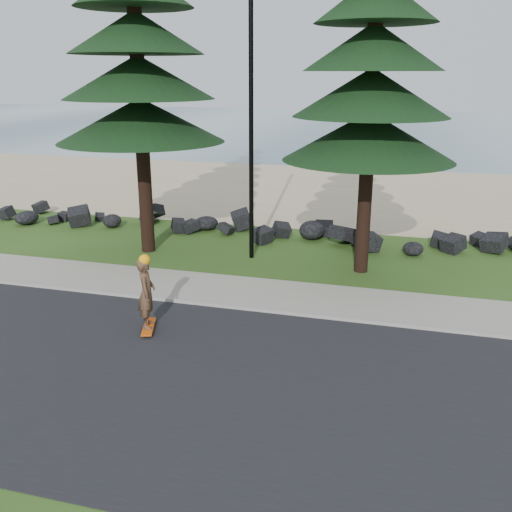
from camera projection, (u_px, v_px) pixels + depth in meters
The scene contains 9 objects.
ground at pixel (219, 293), 15.32m from camera, with size 160.00×160.00×0.00m, color #304D18.
road at pixel (145, 374), 11.19m from camera, with size 160.00×7.00×0.02m, color black.
kerb at pixel (208, 304), 14.48m from camera, with size 160.00×0.20×0.10m, color #9C948C.
sidewalk at pixel (222, 289), 15.49m from camera, with size 160.00×2.00×0.08m, color #9F9485.
beach_sand at pixel (313, 190), 28.62m from camera, with size 160.00×15.00×0.01m, color tan.
ocean at pixel (371, 127), 62.12m from camera, with size 160.00×58.00×0.01m, color #3E6676.
seawall_boulders at pixel (270, 237), 20.46m from camera, with size 60.00×2.40×1.10m, color black, non-canonical shape.
lamp_post at pixel (251, 126), 16.98m from camera, with size 0.25×0.14×8.14m.
skateboarder at pixel (147, 293), 12.81m from camera, with size 0.56×1.00×1.81m.
Camera 1 is at (4.73, -13.50, 5.65)m, focal length 40.00 mm.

